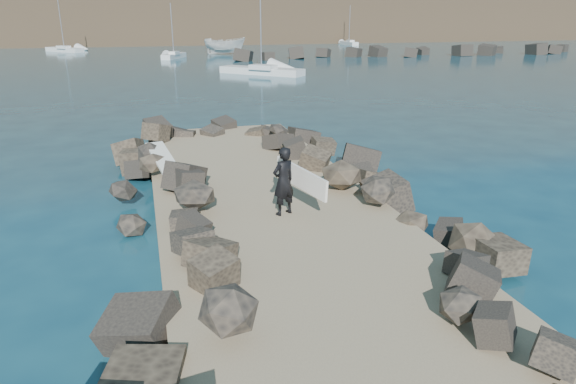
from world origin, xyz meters
name	(u,v)px	position (x,y,z in m)	size (l,w,h in m)	color
ground	(278,235)	(0.00, 0.00, 0.00)	(800.00, 800.00, 0.00)	#0F384C
jetty	(300,257)	(0.00, -2.00, 0.30)	(6.00, 26.00, 0.60)	#8C7759
riprap_left	(164,255)	(-2.90, -1.50, 0.50)	(2.60, 22.00, 1.00)	black
riprap_right	(408,227)	(2.90, -1.50, 0.50)	(2.60, 22.00, 1.00)	black
breakwater_secondary	(420,52)	(35.00, 55.00, 0.60)	(52.00, 4.00, 1.20)	black
surfboard_resting	(163,162)	(-2.61, 4.18, 1.04)	(0.57, 2.27, 0.08)	white
boat_imported	(225,46)	(9.14, 65.93, 1.22)	(2.38, 6.31, 2.44)	silver
surfer_with_board	(286,181)	(0.20, -0.10, 1.48)	(1.19, 2.08, 1.74)	black
sailboat_b	(174,56)	(1.35, 59.69, 0.35)	(3.64, 5.75, 7.10)	silver
sailboat_e	(64,50)	(-14.33, 78.00, 0.35)	(6.26, 6.76, 9.06)	silver
sailboat_f	(349,43)	(36.40, 84.71, 0.35)	(1.56, 6.10, 7.41)	silver
sailboat_c	(262,71)	(8.18, 37.56, 0.35)	(7.42, 7.46, 10.24)	silver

